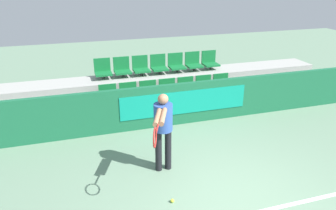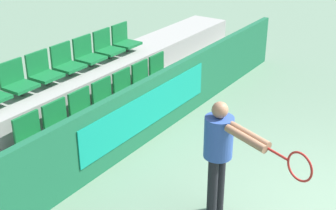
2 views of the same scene
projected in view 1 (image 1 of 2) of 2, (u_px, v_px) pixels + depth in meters
ground_plane at (239, 207)px, 5.51m from camera, size 30.00×30.00×0.00m
barrier_wall at (176, 104)px, 8.30m from camera, size 10.20×0.14×1.10m
bleacher_tier_front at (169, 108)px, 8.88m from camera, size 9.80×0.89×0.47m
bleacher_tier_middle at (160, 90)px, 9.58m from camera, size 9.80×0.89×0.93m
stadium_chair_0 at (108, 97)px, 8.37m from camera, size 0.45×0.42×0.54m
stadium_chair_1 at (129, 95)px, 8.52m from camera, size 0.45×0.42×0.54m
stadium_chair_2 at (149, 93)px, 8.66m from camera, size 0.45×0.42×0.54m
stadium_chair_3 at (168, 91)px, 8.81m from camera, size 0.45×0.42×0.54m
stadium_chair_4 at (187, 89)px, 8.96m from camera, size 0.45×0.42×0.54m
stadium_chair_5 at (205, 87)px, 9.10m from camera, size 0.45×0.42×0.54m
stadium_chair_6 at (222, 85)px, 9.25m from camera, size 0.45×0.42×0.54m
stadium_chair_7 at (103, 70)px, 8.98m from camera, size 0.45×0.42×0.54m
stadium_chair_8 at (122, 69)px, 9.13m from camera, size 0.45×0.42×0.54m
stadium_chair_9 at (141, 67)px, 9.27m from camera, size 0.45×0.42×0.54m
stadium_chair_10 at (159, 66)px, 9.42m from camera, size 0.45×0.42×0.54m
stadium_chair_11 at (176, 64)px, 9.56m from camera, size 0.45×0.42×0.54m
stadium_chair_12 at (193, 63)px, 9.71m from camera, size 0.45×0.42×0.54m
stadium_chair_13 at (210, 61)px, 9.86m from camera, size 0.45×0.42×0.54m
tennis_player at (163, 125)px, 6.12m from camera, size 0.72×1.48×1.60m
tennis_ball at (172, 201)px, 5.60m from camera, size 0.07×0.07×0.07m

